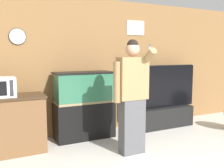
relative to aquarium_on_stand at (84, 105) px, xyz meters
The scene contains 4 objects.
wall_back_paneled 0.86m from the aquarium_on_stand, 39.86° to the left, with size 10.00×0.08×2.60m.
aquarium_on_stand is the anchor object (origin of this frame).
tv_on_stand 1.74m from the aquarium_on_stand, ahead, with size 1.60×0.40×1.31m.
person_standing 1.13m from the aquarium_on_stand, 67.62° to the right, with size 0.55×0.42×1.76m.
Camera 1 is at (-1.91, -1.48, 1.55)m, focal length 40.00 mm.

